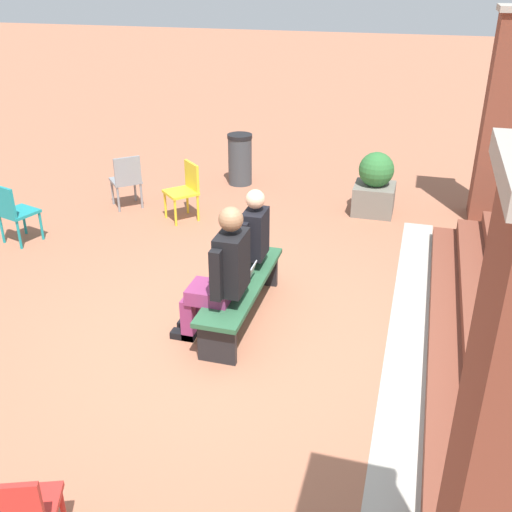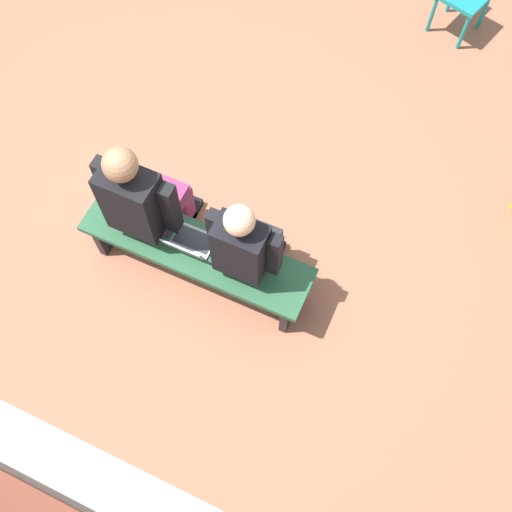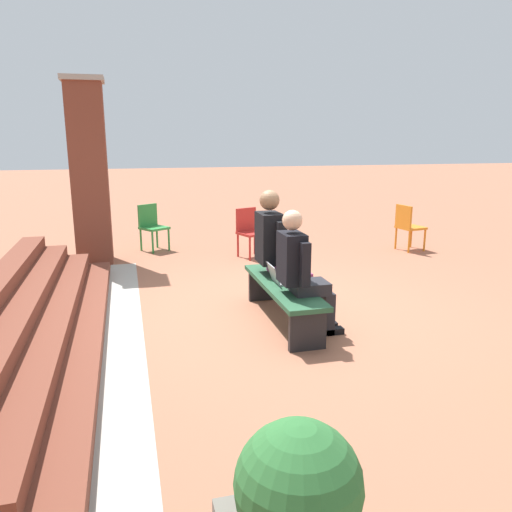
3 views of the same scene
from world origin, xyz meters
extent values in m
plane|color=#9E6047|center=(0.00, 0.00, 0.00)|extent=(60.00, 60.00, 0.00)
cube|color=#A8A399|center=(-0.37, 1.69, 0.00)|extent=(6.32, 0.40, 0.01)
cube|color=brown|center=(-0.37, 2.49, 0.07)|extent=(5.52, 1.20, 0.15)
cube|color=brown|center=(-0.37, 2.64, 0.22)|extent=(5.52, 0.90, 0.15)
cube|color=brown|center=(-0.37, 2.79, 0.38)|extent=(5.52, 0.60, 0.15)
cube|color=brown|center=(3.07, 2.13, 1.43)|extent=(0.56, 0.56, 2.86)
cube|color=gray|center=(3.07, 2.13, 2.90)|extent=(0.64, 0.64, 0.08)
cube|color=#285638|center=(-0.37, -0.04, 0.42)|extent=(1.80, 0.44, 0.05)
cube|color=black|center=(-1.17, -0.04, 0.20)|extent=(0.06, 0.37, 0.40)
cube|color=black|center=(0.43, -0.04, 0.20)|extent=(0.06, 0.37, 0.40)
cube|color=#232328|center=(-0.77, -0.20, 0.51)|extent=(0.32, 0.37, 0.13)
cube|color=#232328|center=(-0.86, -0.39, 0.23)|extent=(0.10, 0.11, 0.45)
cube|color=black|center=(-0.86, -0.44, 0.03)|extent=(0.10, 0.22, 0.07)
cube|color=#232328|center=(-0.69, -0.39, 0.23)|extent=(0.10, 0.11, 0.45)
cube|color=black|center=(-0.69, -0.44, 0.03)|extent=(0.10, 0.22, 0.07)
cube|color=black|center=(-0.77, 0.00, 0.83)|extent=(0.35, 0.22, 0.52)
cube|color=navy|center=(-0.77, -0.11, 0.79)|extent=(0.05, 0.01, 0.31)
cube|color=black|center=(-1.00, -0.06, 0.81)|extent=(0.08, 0.09, 0.44)
cube|color=black|center=(-0.55, -0.06, 0.81)|extent=(0.08, 0.09, 0.44)
sphere|color=#DBAD89|center=(-0.77, 0.00, 1.22)|extent=(0.20, 0.20, 0.20)
cube|color=#7F2D5B|center=(0.05, -0.23, 0.51)|extent=(0.36, 0.42, 0.15)
cube|color=#7F2D5B|center=(-0.05, -0.44, 0.23)|extent=(0.12, 0.13, 0.45)
cube|color=black|center=(-0.05, -0.50, 0.04)|extent=(0.12, 0.25, 0.07)
cube|color=#7F2D5B|center=(0.14, -0.44, 0.23)|extent=(0.12, 0.13, 0.45)
cube|color=black|center=(0.14, -0.50, 0.04)|extent=(0.12, 0.25, 0.07)
cube|color=black|center=(0.05, 0.00, 0.88)|extent=(0.40, 0.25, 0.59)
cube|color=black|center=(-0.21, -0.07, 0.86)|extent=(0.09, 0.11, 0.50)
cube|color=black|center=(0.30, -0.07, 0.86)|extent=(0.09, 0.11, 0.50)
sphere|color=#8C6647|center=(0.05, 0.00, 1.32)|extent=(0.23, 0.23, 0.23)
cube|color=#9EA0A5|center=(-0.34, -0.08, 0.46)|extent=(0.32, 0.22, 0.02)
cube|color=#2D2D33|center=(-0.34, -0.09, 0.47)|extent=(0.29, 0.15, 0.00)
cube|color=#9EA0A5|center=(-0.34, 0.06, 0.57)|extent=(0.32, 0.07, 0.19)
cube|color=#33519E|center=(-0.34, 0.06, 0.57)|extent=(0.28, 0.06, 0.17)
cube|color=red|center=(2.74, -0.48, 0.42)|extent=(0.54, 0.54, 0.04)
cube|color=red|center=(2.92, -0.41, 0.64)|extent=(0.18, 0.39, 0.40)
cylinder|color=red|center=(2.51, -0.38, 0.20)|extent=(0.04, 0.04, 0.40)
cylinder|color=red|center=(2.64, -0.71, 0.20)|extent=(0.04, 0.04, 0.40)
cylinder|color=red|center=(2.85, -0.25, 0.20)|extent=(0.04, 0.04, 0.40)
cylinder|color=red|center=(2.98, -0.58, 0.20)|extent=(0.04, 0.04, 0.40)
cube|color=#2D893D|center=(3.71, 1.12, 0.42)|extent=(0.58, 0.58, 0.04)
cube|color=#2D893D|center=(3.87, 1.22, 0.64)|extent=(0.25, 0.36, 0.40)
cylinder|color=#2D893D|center=(3.46, 1.17, 0.20)|extent=(0.04, 0.04, 0.40)
cylinder|color=#2D893D|center=(3.65, 0.87, 0.20)|extent=(0.04, 0.04, 0.40)
cylinder|color=#2D893D|center=(3.76, 1.37, 0.20)|extent=(0.04, 0.04, 0.40)
cylinder|color=#2D893D|center=(3.96, 1.07, 0.20)|extent=(0.04, 0.04, 0.40)
cube|color=orange|center=(2.56, -3.44, 0.42)|extent=(0.48, 0.48, 0.04)
cube|color=orange|center=(2.53, -3.25, 0.64)|extent=(0.40, 0.11, 0.40)
cylinder|color=orange|center=(2.42, -3.65, 0.20)|extent=(0.04, 0.04, 0.40)
cylinder|color=orange|center=(2.77, -3.58, 0.20)|extent=(0.04, 0.04, 0.40)
cylinder|color=orange|center=(2.36, -3.29, 0.20)|extent=(0.04, 0.04, 0.40)
cylinder|color=orange|center=(2.71, -3.23, 0.20)|extent=(0.04, 0.04, 0.40)
sphere|color=#2D6B33|center=(-3.82, 1.00, 0.68)|extent=(0.52, 0.52, 0.52)
camera|label=1|loc=(4.84, 1.59, 3.43)|focal=42.00mm
camera|label=2|loc=(-1.61, 1.59, 4.43)|focal=42.00mm
camera|label=3|loc=(-5.43, 1.59, 2.02)|focal=35.00mm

